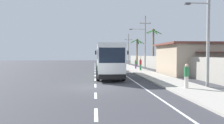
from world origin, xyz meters
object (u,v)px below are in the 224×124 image
at_px(utility_pole_mid, 145,41).
at_px(palm_nearest, 153,41).
at_px(palm_second, 137,47).
at_px(coach_bus_foreground, 108,59).
at_px(pedestrian_far_walk, 136,64).
at_px(pedestrian_midwalk, 187,75).
at_px(pedestrian_near_kerb, 141,64).
at_px(utility_pole_far, 128,48).
at_px(motorcycle_beside_bus, 120,67).
at_px(utility_pole_nearest, 208,25).
at_px(roadside_building, 217,59).

xyz_separation_m(utility_pole_mid, palm_nearest, (2.46, 3.26, 0.19)).
bearing_deg(palm_second, coach_bus_foreground, -109.72).
relative_size(coach_bus_foreground, pedestrian_far_walk, 7.86).
bearing_deg(utility_pole_mid, pedestrian_midwalk, -95.15).
relative_size(pedestrian_near_kerb, palm_second, 0.28).
bearing_deg(palm_second, utility_pole_far, 99.14).
relative_size(pedestrian_midwalk, utility_pole_mid, 0.19).
bearing_deg(pedestrian_near_kerb, motorcycle_beside_bus, 144.62).
distance_m(coach_bus_foreground, palm_nearest, 16.75).
height_order(motorcycle_beside_bus, utility_pole_mid, utility_pole_mid).
relative_size(pedestrian_midwalk, utility_pole_far, 0.22).
xyz_separation_m(pedestrian_far_walk, palm_nearest, (3.74, 2.11, 4.12)).
distance_m(pedestrian_near_kerb, pedestrian_far_walk, 4.00).
distance_m(pedestrian_far_walk, utility_pole_far, 18.45).
distance_m(pedestrian_midwalk, utility_pole_far, 39.76).
relative_size(pedestrian_near_kerb, utility_pole_nearest, 0.19).
relative_size(pedestrian_midwalk, roadside_building, 0.12).
xyz_separation_m(pedestrian_far_walk, utility_pole_nearest, (1.61, -20.38, 3.89)).
bearing_deg(roadside_building, pedestrian_midwalk, -129.25).
distance_m(utility_pole_mid, roadside_building, 11.98).
distance_m(utility_pole_nearest, utility_pole_far, 38.47).
bearing_deg(pedestrian_near_kerb, roadside_building, -54.27).
relative_size(pedestrian_far_walk, utility_pole_far, 0.20).
xyz_separation_m(pedestrian_near_kerb, pedestrian_midwalk, (-0.52, -17.50, -0.01)).
bearing_deg(palm_nearest, coach_bus_foreground, -124.58).
xyz_separation_m(motorcycle_beside_bus, pedestrian_far_walk, (3.16, 3.15, 0.30)).
xyz_separation_m(pedestrian_near_kerb, palm_nearest, (3.77, 6.10, 4.01)).
distance_m(palm_second, roadside_building, 22.49).
height_order(coach_bus_foreground, utility_pole_mid, utility_pole_mid).
height_order(pedestrian_near_kerb, pedestrian_far_walk, pedestrian_near_kerb).
bearing_deg(motorcycle_beside_bus, pedestrian_midwalk, -81.92).
height_order(pedestrian_near_kerb, roadside_building, roadside_building).
distance_m(motorcycle_beside_bus, utility_pole_far, 22.04).
height_order(coach_bus_foreground, pedestrian_midwalk, coach_bus_foreground).
distance_m(pedestrian_near_kerb, palm_second, 16.05).
relative_size(motorcycle_beside_bus, pedestrian_far_walk, 1.24).
height_order(palm_nearest, palm_second, palm_nearest).
xyz_separation_m(coach_bus_foreground, motorcycle_beside_bus, (2.46, 8.31, -1.38)).
distance_m(utility_pole_nearest, utility_pole_mid, 19.23).
bearing_deg(pedestrian_far_walk, roadside_building, 88.42).
bearing_deg(utility_pole_far, utility_pole_mid, -90.80).
bearing_deg(utility_pole_nearest, pedestrian_far_walk, 94.50).
relative_size(coach_bus_foreground, utility_pole_mid, 1.35).
distance_m(motorcycle_beside_bus, roadside_building, 13.88).
height_order(pedestrian_midwalk, palm_second, palm_second).
height_order(palm_second, roadside_building, palm_second).
relative_size(pedestrian_far_walk, roadside_building, 0.11).
distance_m(pedestrian_midwalk, utility_pole_nearest, 4.50).
bearing_deg(motorcycle_beside_bus, utility_pole_mid, 24.21).
relative_size(utility_pole_mid, palm_second, 1.46).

